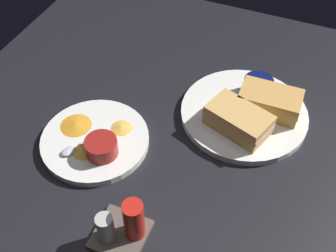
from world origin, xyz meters
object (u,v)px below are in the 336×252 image
object	(u,v)px
sandwich_half_far	(270,101)
ramekin_light_gravy	(101,147)
plate_sandwich_main	(244,114)
plate_chips_companion	(95,140)
spoon_by_gravy_ramekin	(74,148)
ramekin_dark_sauce	(258,87)
condiment_caddy	(122,226)
sandwich_half_near	(238,120)
spoon_by_dark_ramekin	(253,109)

from	to	relation	value
sandwich_half_far	ramekin_light_gravy	world-z (taller)	sandwich_half_far
plate_sandwich_main	plate_chips_companion	size ratio (longest dim) A/B	1.24
spoon_by_gravy_ramekin	sandwich_half_far	bearing A→B (deg)	-141.73
ramekin_light_gravy	spoon_by_gravy_ramekin	bearing A→B (deg)	14.41
ramekin_dark_sauce	ramekin_light_gravy	world-z (taller)	ramekin_dark_sauce
plate_chips_companion	condiment_caddy	size ratio (longest dim) A/B	2.36
sandwich_half_far	plate_sandwich_main	bearing A→B (deg)	29.22
plate_sandwich_main	sandwich_half_far	world-z (taller)	sandwich_half_far
plate_chips_companion	sandwich_half_near	bearing A→B (deg)	-151.76
ramekin_dark_sauce	spoon_by_gravy_ramekin	size ratio (longest dim) A/B	0.70
ramekin_dark_sauce	ramekin_light_gravy	xyz separation A→B (cm)	(24.15, 28.42, -0.43)
spoon_by_dark_ramekin	plate_chips_companion	size ratio (longest dim) A/B	0.44
spoon_by_dark_ramekin	spoon_by_gravy_ramekin	bearing A→B (deg)	38.91
ramekin_dark_sauce	spoon_by_gravy_ramekin	xyz separation A→B (cm)	(29.77, 29.87, -1.96)
spoon_by_dark_ramekin	condiment_caddy	distance (cm)	39.30
ramekin_dark_sauce	spoon_by_gravy_ramekin	world-z (taller)	ramekin_dark_sauce
sandwich_half_far	ramekin_dark_sauce	bearing A→B (deg)	-45.31
ramekin_light_gravy	condiment_caddy	bearing A→B (deg)	130.02
plate_sandwich_main	spoon_by_gravy_ramekin	size ratio (longest dim) A/B	2.96
plate_sandwich_main	spoon_by_gravy_ramekin	bearing A→B (deg)	39.55
ramekin_dark_sauce	plate_chips_companion	size ratio (longest dim) A/B	0.29
sandwich_half_far	spoon_by_gravy_ramekin	size ratio (longest dim) A/B	1.43
sandwich_half_near	spoon_by_dark_ramekin	size ratio (longest dim) A/B	1.49
plate_chips_companion	spoon_by_gravy_ramekin	distance (cm)	4.95
plate_sandwich_main	plate_chips_companion	distance (cm)	32.84
spoon_by_dark_ramekin	sandwich_half_far	bearing A→B (deg)	-149.22
plate_sandwich_main	condiment_caddy	world-z (taller)	condiment_caddy
sandwich_half_near	spoon_by_gravy_ramekin	xyz separation A→B (cm)	(28.63, 18.42, -2.04)
ramekin_dark_sauce	plate_chips_companion	world-z (taller)	ramekin_dark_sauce
plate_sandwich_main	spoon_by_gravy_ramekin	xyz separation A→B (cm)	(28.70, 23.70, 1.16)
ramekin_light_gravy	condiment_caddy	xyz separation A→B (cm)	(-11.65, 13.88, -0.08)
spoon_by_dark_ramekin	condiment_caddy	bearing A→B (deg)	70.40
spoon_by_gravy_ramekin	condiment_caddy	size ratio (longest dim) A/B	0.99
spoon_by_gravy_ramekin	ramekin_light_gravy	bearing A→B (deg)	-165.59
plate_sandwich_main	sandwich_half_far	bearing A→B (deg)	-150.78
ramekin_light_gravy	spoon_by_gravy_ramekin	world-z (taller)	ramekin_light_gravy
condiment_caddy	sandwich_half_far	bearing A→B (deg)	-112.51
spoon_by_dark_ramekin	spoon_by_gravy_ramekin	distance (cm)	39.12
sandwich_half_far	ramekin_light_gravy	size ratio (longest dim) A/B	2.06
plate_sandwich_main	spoon_by_dark_ramekin	bearing A→B (deg)	-153.48
plate_sandwich_main	plate_chips_companion	xyz separation A→B (cm)	(26.45, 19.45, 0.00)
spoon_by_dark_ramekin	sandwich_half_near	bearing A→B (deg)	73.59
plate_sandwich_main	ramekin_light_gravy	size ratio (longest dim) A/B	4.27
plate_chips_companion	ramekin_light_gravy	distance (cm)	5.14
ramekin_dark_sauce	plate_chips_companion	xyz separation A→B (cm)	(27.52, 25.62, -3.12)
plate_sandwich_main	spoon_by_dark_ramekin	xyz separation A→B (cm)	(-1.74, -0.87, 1.16)
ramekin_light_gravy	spoon_by_gravy_ramekin	distance (cm)	6.00
plate_sandwich_main	condiment_caddy	bearing A→B (deg)	72.44
spoon_by_gravy_ramekin	plate_chips_companion	bearing A→B (deg)	-117.88
spoon_by_dark_ramekin	ramekin_light_gravy	world-z (taller)	ramekin_light_gravy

